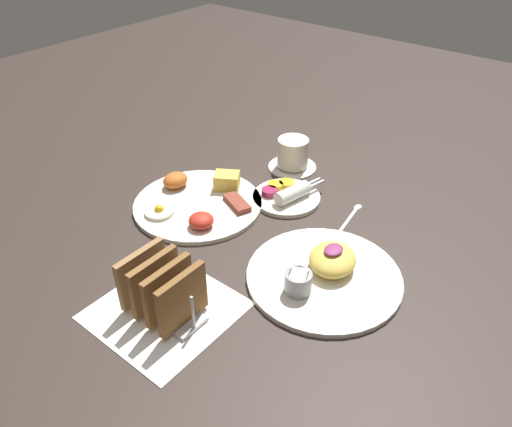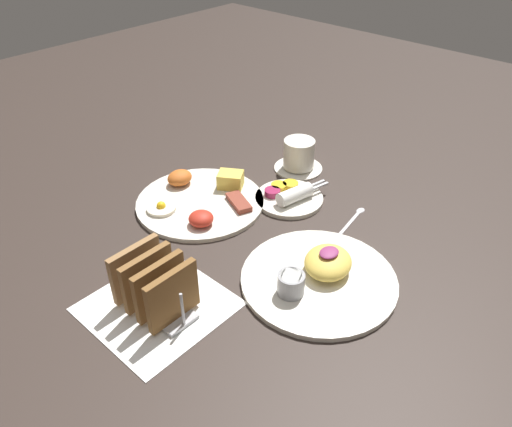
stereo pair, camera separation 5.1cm
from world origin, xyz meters
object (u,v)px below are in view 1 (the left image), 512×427
Objects in this scene: plate_condiments at (287,195)px; toast_rack at (162,289)px; coffee_cup at (293,155)px; plate_foreground at (324,272)px; plate_breakfast at (198,201)px.

toast_rack is at bearing -174.30° from plate_condiments.
toast_rack is 0.55m from coffee_cup.
plate_foreground is 2.37× the size of coffee_cup.
plate_breakfast is at bearing 166.17° from coffee_cup.
toast_rack is at bearing 145.10° from plate_foreground.
plate_condiments is 0.15m from coffee_cup.
toast_rack is (-0.27, -0.18, 0.04)m from plate_breakfast.
plate_condiments is at bearing -149.73° from coffee_cup.
plate_condiments is (0.14, -0.14, 0.00)m from plate_breakfast.
coffee_cup is (0.30, 0.28, 0.02)m from plate_foreground.
plate_foreground is at bearing -136.45° from coffee_cup.
plate_foreground is 0.29m from toast_rack.
plate_breakfast is 2.37× the size of coffee_cup.
coffee_cup is (0.53, 0.11, -0.02)m from toast_rack.
plate_foreground is at bearing -94.47° from plate_breakfast.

